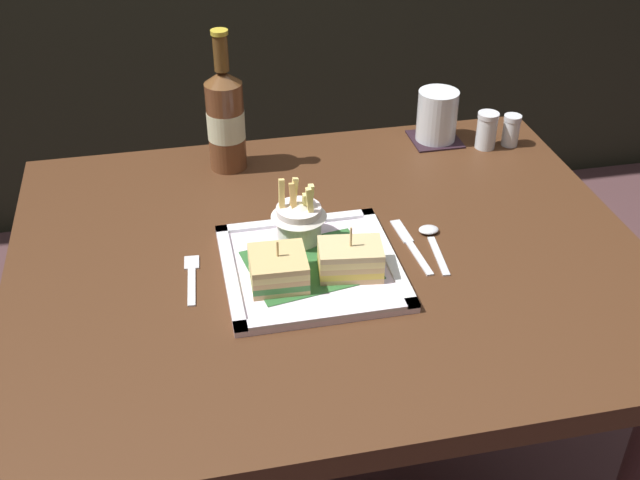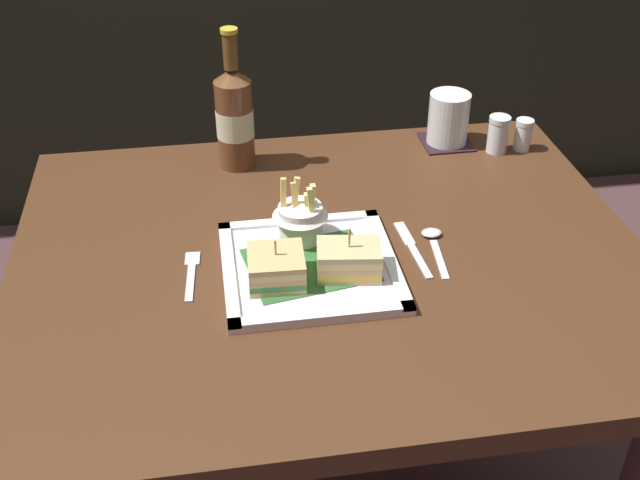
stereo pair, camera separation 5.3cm
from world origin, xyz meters
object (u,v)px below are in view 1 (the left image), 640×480
(fork, at_px, (192,276))
(pepper_shaker, at_px, (511,132))
(square_plate, at_px, (311,267))
(spoon, at_px, (431,237))
(sandwich_half_left, at_px, (278,269))
(knife, at_px, (410,244))
(fries_cup, at_px, (299,217))
(beer_bottle, at_px, (226,118))
(dining_table, at_px, (328,323))
(water_glass, at_px, (437,119))
(sandwich_half_right, at_px, (350,259))
(salt_shaker, at_px, (486,132))

(fork, relative_size, pepper_shaker, 2.00)
(square_plate, relative_size, spoon, 1.97)
(sandwich_half_left, bearing_deg, knife, 16.39)
(fries_cup, xyz_separation_m, pepper_shaker, (0.49, 0.27, -0.03))
(spoon, xyz_separation_m, pepper_shaker, (0.27, 0.30, 0.02))
(beer_bottle, xyz_separation_m, pepper_shaker, (0.58, -0.03, -0.08))
(spoon, bearing_deg, knife, -168.77)
(sandwich_half_left, distance_m, pepper_shaker, 0.66)
(dining_table, relative_size, water_glass, 10.00)
(beer_bottle, distance_m, knife, 0.44)
(sandwich_half_right, distance_m, pepper_shaker, 0.57)
(knife, bearing_deg, square_plate, -168.15)
(sandwich_half_right, height_order, salt_shaker, sandwich_half_right)
(water_glass, xyz_separation_m, pepper_shaker, (0.14, -0.05, -0.02))
(sandwich_half_left, xyz_separation_m, water_glass, (0.40, 0.43, 0.01))
(knife, distance_m, spoon, 0.04)
(square_plate, bearing_deg, water_glass, 49.04)
(sandwich_half_left, relative_size, beer_bottle, 0.33)
(sandwich_half_right, bearing_deg, water_glass, 56.12)
(dining_table, relative_size, spoon, 7.46)
(fries_cup, height_order, knife, fries_cup)
(knife, bearing_deg, fries_cup, 167.34)
(sandwich_half_left, distance_m, spoon, 0.29)
(sandwich_half_right, distance_m, fork, 0.25)
(water_glass, relative_size, salt_shaker, 1.37)
(fries_cup, distance_m, beer_bottle, 0.31)
(sandwich_half_left, relative_size, pepper_shaker, 1.37)
(knife, xyz_separation_m, spoon, (0.04, 0.01, 0.00))
(square_plate, bearing_deg, beer_bottle, 103.45)
(square_plate, relative_size, beer_bottle, 1.01)
(square_plate, distance_m, knife, 0.18)
(fork, height_order, knife, same)
(sandwich_half_right, height_order, spoon, sandwich_half_right)
(spoon, bearing_deg, dining_table, 178.78)
(fries_cup, bearing_deg, pepper_shaker, 28.53)
(sandwich_half_right, relative_size, beer_bottle, 0.39)
(sandwich_half_left, distance_m, salt_shaker, 0.62)
(fries_cup, bearing_deg, salt_shaker, 31.40)
(square_plate, height_order, sandwich_half_right, sandwich_half_right)
(pepper_shaker, bearing_deg, fork, -154.40)
(beer_bottle, height_order, salt_shaker, beer_bottle)
(water_glass, xyz_separation_m, spoon, (-0.13, -0.35, -0.04))
(dining_table, bearing_deg, sandwich_half_right, -78.84)
(dining_table, distance_m, water_glass, 0.51)
(pepper_shaker, bearing_deg, dining_table, -146.46)
(fork, bearing_deg, water_glass, 35.19)
(water_glass, bearing_deg, dining_table, -131.12)
(dining_table, distance_m, spoon, 0.24)
(sandwich_half_left, xyz_separation_m, pepper_shaker, (0.55, 0.38, -0.01))
(water_glass, bearing_deg, knife, -114.91)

